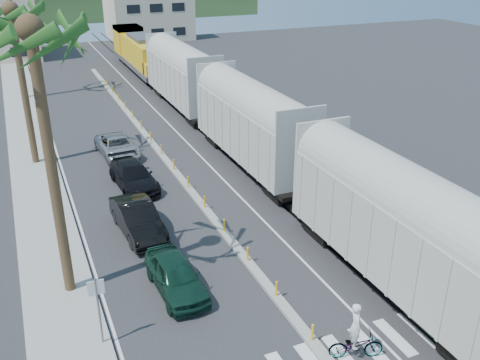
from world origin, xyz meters
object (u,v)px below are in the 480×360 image
Objects in this scene: street_sign at (98,302)px; car_second at (138,219)px; cyclist at (356,341)px; car_lead at (176,276)px.

street_sign reaches higher than car_second.
street_sign is 1.23× the size of cyclist.
cyclist is (4.78, -6.49, -0.02)m from car_lead.
car_second is at bearing 90.99° from car_lead.
car_lead is at bearing 55.80° from cyclist.
car_lead is 5.65m from car_second.
car_lead is (3.56, 2.22, -1.20)m from street_sign.
cyclist is (5.12, -12.13, -0.08)m from car_second.
car_lead is at bearing -90.71° from car_second.
cyclist reaches higher than car_second.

